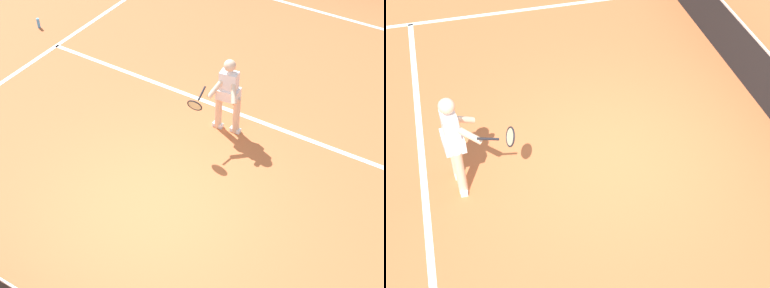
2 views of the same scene
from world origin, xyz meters
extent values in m
plane|color=#C66638|center=(0.00, 0.00, 0.00)|extent=(25.92, 25.92, 0.00)
cube|color=white|center=(0.00, -2.80, 0.00)|extent=(9.47, 0.10, 0.01)
cube|color=white|center=(-4.74, 0.00, 0.00)|extent=(0.10, 17.94, 0.01)
cylinder|color=beige|center=(-0.20, -2.30, 0.39)|extent=(0.13, 0.13, 0.78)
cylinder|color=beige|center=(0.16, -2.25, 0.39)|extent=(0.13, 0.13, 0.78)
cube|color=white|center=(-0.20, -2.30, 0.04)|extent=(0.20, 0.10, 0.08)
cube|color=white|center=(0.16, -2.25, 0.04)|extent=(0.20, 0.10, 0.08)
cube|color=white|center=(-0.02, -2.28, 1.04)|extent=(0.34, 0.24, 0.52)
cube|color=white|center=(-0.02, -2.28, 0.84)|extent=(0.43, 0.33, 0.20)
sphere|color=beige|center=(-0.02, -2.28, 1.44)|extent=(0.22, 0.22, 0.22)
cylinder|color=beige|center=(-0.19, -2.15, 1.06)|extent=(0.33, 0.45, 0.37)
cylinder|color=beige|center=(0.11, -2.11, 1.06)|extent=(0.23, 0.48, 0.37)
cylinder|color=black|center=(0.26, -1.82, 1.02)|extent=(0.07, 0.30, 0.14)
torus|color=black|center=(0.23, -1.52, 0.96)|extent=(0.30, 0.15, 0.28)
cylinder|color=beige|center=(0.23, -1.52, 0.96)|extent=(0.25, 0.12, 0.23)
camera|label=1|loc=(-3.80, 5.07, 6.97)|focal=53.00mm
camera|label=2|loc=(6.11, -2.10, 6.16)|focal=54.76mm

